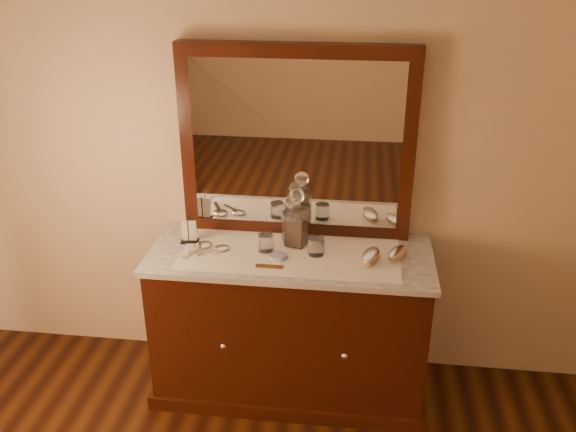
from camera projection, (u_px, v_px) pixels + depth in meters
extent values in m
plane|color=tan|center=(298.00, 131.00, 3.08)|extent=(4.50, 4.50, 0.00)
cube|color=black|center=(290.00, 325.00, 3.23)|extent=(1.40, 0.55, 0.82)
cube|color=black|center=(290.00, 379.00, 3.39)|extent=(1.46, 0.59, 0.08)
sphere|color=silver|center=(224.00, 346.00, 2.99)|extent=(0.04, 0.04, 0.04)
sphere|color=silver|center=(344.00, 356.00, 2.92)|extent=(0.04, 0.04, 0.04)
cube|color=white|center=(290.00, 255.00, 3.05)|extent=(1.44, 0.59, 0.03)
cube|color=black|center=(296.00, 143.00, 3.06)|extent=(1.20, 0.08, 1.00)
cube|color=white|center=(296.00, 145.00, 3.03)|extent=(1.06, 0.01, 0.86)
cube|color=silver|center=(290.00, 254.00, 3.03)|extent=(1.10, 0.45, 0.00)
cylinder|color=silver|center=(278.00, 256.00, 2.99)|extent=(0.10, 0.10, 0.02)
cube|color=brown|center=(269.00, 266.00, 2.90)|extent=(0.13, 0.03, 0.01)
cube|color=black|center=(190.00, 241.00, 3.15)|extent=(0.10, 0.07, 0.01)
cylinder|color=black|center=(188.00, 232.00, 3.10)|extent=(0.01, 0.01, 0.14)
cylinder|color=black|center=(190.00, 227.00, 3.15)|extent=(0.01, 0.01, 0.14)
cube|color=white|center=(189.00, 231.00, 3.13)|extent=(0.08, 0.04, 0.11)
cube|color=#924B15|center=(291.00, 232.00, 3.12)|extent=(0.08, 0.08, 0.12)
cube|color=white|center=(291.00, 227.00, 3.11)|extent=(0.10, 0.10, 0.17)
cylinder|color=white|center=(291.00, 210.00, 3.07)|extent=(0.04, 0.04, 0.03)
sphere|color=white|center=(291.00, 202.00, 3.05)|extent=(0.08, 0.08, 0.07)
cube|color=#924B15|center=(296.00, 232.00, 3.09)|extent=(0.10, 0.10, 0.14)
cube|color=white|center=(297.00, 227.00, 3.08)|extent=(0.12, 0.12, 0.20)
cylinder|color=white|center=(297.00, 206.00, 3.03)|extent=(0.05, 0.05, 0.03)
sphere|color=white|center=(297.00, 196.00, 3.01)|extent=(0.10, 0.10, 0.08)
ellipsoid|color=tan|center=(370.00, 258.00, 2.96)|extent=(0.12, 0.19, 0.03)
ellipsoid|color=silver|center=(371.00, 255.00, 2.95)|extent=(0.12, 0.19, 0.03)
ellipsoid|color=tan|center=(397.00, 255.00, 2.99)|extent=(0.13, 0.17, 0.02)
ellipsoid|color=silver|center=(398.00, 252.00, 2.98)|extent=(0.13, 0.17, 0.02)
ellipsoid|color=silver|center=(202.00, 245.00, 3.09)|extent=(0.12, 0.13, 0.02)
cube|color=silver|center=(191.00, 253.00, 3.02)|extent=(0.08, 0.13, 0.01)
ellipsoid|color=silver|center=(221.00, 248.00, 3.06)|extent=(0.12, 0.11, 0.02)
cube|color=silver|center=(207.00, 253.00, 3.02)|extent=(0.10, 0.09, 0.01)
cylinder|color=white|center=(266.00, 243.00, 3.04)|extent=(0.08, 0.08, 0.09)
cylinder|color=white|center=(316.00, 247.00, 3.00)|extent=(0.08, 0.08, 0.09)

